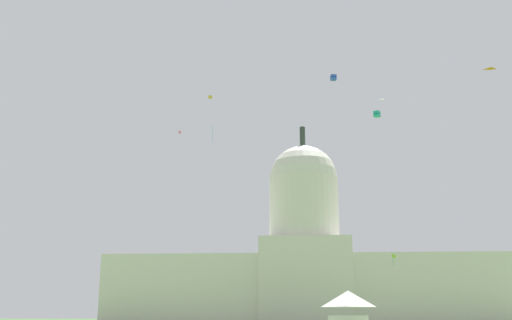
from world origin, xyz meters
name	(u,v)px	position (x,y,z in m)	size (l,w,h in m)	color
capitol_building	(305,268)	(5.43, 164.68, 16.89)	(123.67, 27.30, 63.35)	silver
event_tent	(349,311)	(10.39, 57.37, 2.91)	(6.26, 7.26, 5.68)	white
kite_lime_low	(394,257)	(22.33, 92.80, 13.50)	(0.87, 0.69, 2.36)	#8CD133
kite_orange_mid	(491,70)	(28.24, 43.28, 32.26)	(1.38, 0.91, 0.13)	orange
kite_gold_high	(210,97)	(-17.33, 108.83, 54.03)	(0.98, 0.43, 0.96)	gold
kite_turquoise_mid	(377,114)	(14.58, 49.45, 28.81)	(1.05, 1.04, 0.81)	teal
kite_white_high	(384,101)	(24.74, 110.48, 52.55)	(1.48, 1.25, 0.37)	white
kite_blue_high	(333,78)	(11.29, 86.72, 49.34)	(1.33, 1.34, 1.15)	blue
kite_cyan_high	(213,129)	(-18.17, 119.48, 49.13)	(0.26, 1.13, 4.56)	#33BCDB
kite_pink_high	(180,132)	(-31.32, 141.93, 55.45)	(0.72, 0.73, 0.78)	pink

